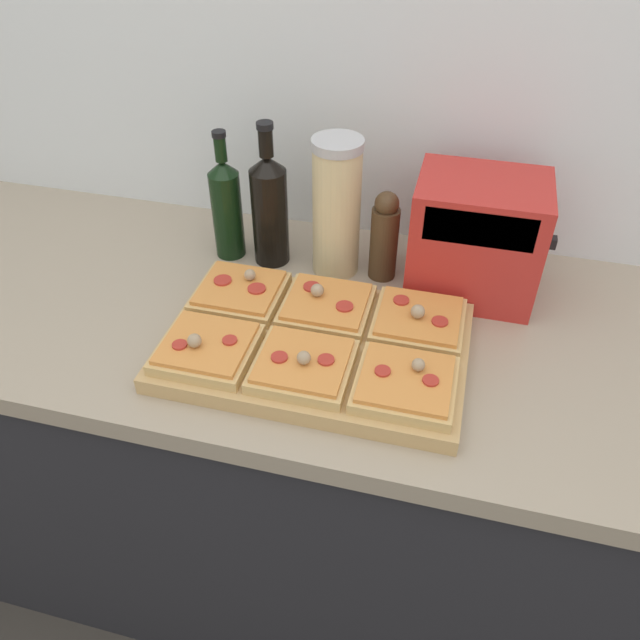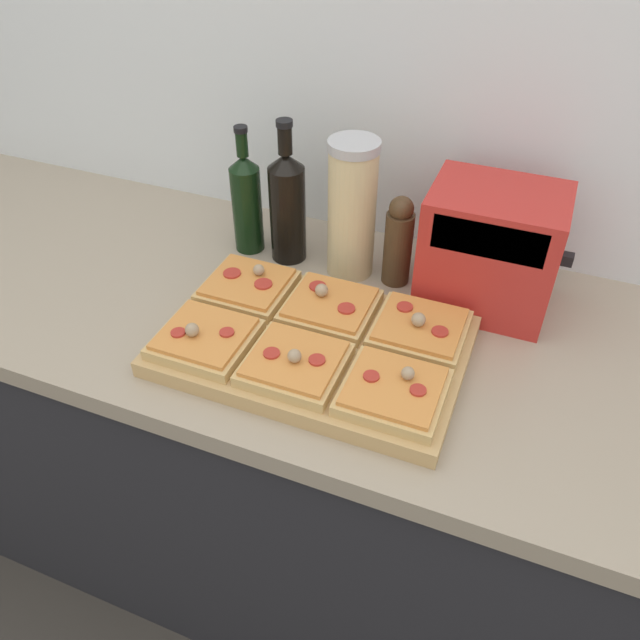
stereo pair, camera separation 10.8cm
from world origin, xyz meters
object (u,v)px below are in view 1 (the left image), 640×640
(grain_jar_tall, at_px, (337,208))
(pepper_mill, at_px, (384,237))
(cutting_board, at_px, (316,346))
(wine_bottle, at_px, (270,208))
(toaster_oven, at_px, (476,238))
(olive_oil_bottle, at_px, (227,207))

(grain_jar_tall, relative_size, pepper_mill, 1.50)
(cutting_board, bearing_deg, wine_bottle, 122.00)
(toaster_oven, bearing_deg, wine_bottle, 179.88)
(cutting_board, height_order, grain_jar_tall, grain_jar_tall)
(cutting_board, xyz_separation_m, toaster_oven, (0.24, 0.26, 0.10))
(cutting_board, relative_size, pepper_mill, 2.76)
(grain_jar_tall, distance_m, toaster_oven, 0.27)
(cutting_board, relative_size, toaster_oven, 1.98)
(wine_bottle, xyz_separation_m, grain_jar_tall, (0.14, -0.00, 0.02))
(olive_oil_bottle, bearing_deg, cutting_board, -45.63)
(olive_oil_bottle, relative_size, wine_bottle, 0.91)
(cutting_board, distance_m, olive_oil_bottle, 0.38)
(pepper_mill, height_order, toaster_oven, toaster_oven)
(toaster_oven, bearing_deg, cutting_board, -133.05)
(grain_jar_tall, bearing_deg, pepper_mill, -0.00)
(cutting_board, bearing_deg, grain_jar_tall, 95.74)
(cutting_board, height_order, pepper_mill, pepper_mill)
(olive_oil_bottle, xyz_separation_m, pepper_mill, (0.33, -0.00, -0.02))
(grain_jar_tall, xyz_separation_m, toaster_oven, (0.27, -0.00, -0.02))
(wine_bottle, distance_m, toaster_oven, 0.41)
(cutting_board, distance_m, toaster_oven, 0.37)
(olive_oil_bottle, distance_m, toaster_oven, 0.50)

